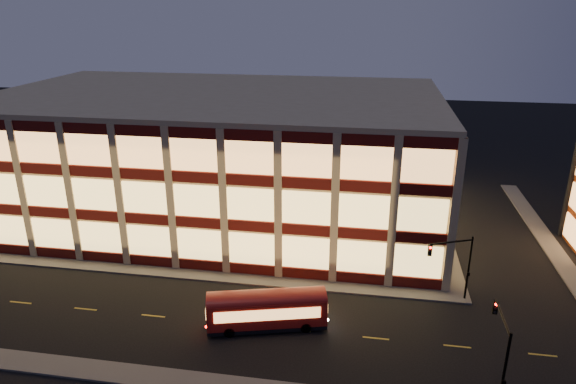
# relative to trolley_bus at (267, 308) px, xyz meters

# --- Properties ---
(ground) EXTENTS (200.00, 200.00, 0.00)m
(ground) POSITION_rel_trolley_bus_xyz_m (-7.49, 5.90, -1.74)
(ground) COLOR black
(ground) RESTS_ON ground
(sidewalk_office_south) EXTENTS (54.00, 2.00, 0.15)m
(sidewalk_office_south) POSITION_rel_trolley_bus_xyz_m (-10.49, 6.90, -1.66)
(sidewalk_office_south) COLOR #514F4C
(sidewalk_office_south) RESTS_ON ground
(sidewalk_office_east) EXTENTS (2.00, 30.00, 0.15)m
(sidewalk_office_east) POSITION_rel_trolley_bus_xyz_m (15.51, 22.90, -1.66)
(sidewalk_office_east) COLOR #514F4C
(sidewalk_office_east) RESTS_ON ground
(sidewalk_tower_west) EXTENTS (2.00, 30.00, 0.15)m
(sidewalk_tower_west) POSITION_rel_trolley_bus_xyz_m (26.51, 22.90, -1.66)
(sidewalk_tower_west) COLOR #514F4C
(sidewalk_tower_west) RESTS_ON ground
(sidewalk_near) EXTENTS (100.00, 2.00, 0.15)m
(sidewalk_near) POSITION_rel_trolley_bus_xyz_m (-7.49, -7.10, -1.66)
(sidewalk_near) COLOR #514F4C
(sidewalk_near) RESTS_ON ground
(office_building) EXTENTS (50.45, 30.45, 14.50)m
(office_building) POSITION_rel_trolley_bus_xyz_m (-10.40, 22.81, 5.51)
(office_building) COLOR tan
(office_building) RESTS_ON ground
(traffic_signal_far) EXTENTS (3.79, 1.87, 6.00)m
(traffic_signal_far) POSITION_rel_trolley_bus_xyz_m (14.72, 6.13, 2.38)
(traffic_signal_far) COLOR black
(traffic_signal_far) RESTS_ON ground
(traffic_signal_near) EXTENTS (0.32, 4.45, 6.00)m
(traffic_signal_near) POSITION_rel_trolley_bus_xyz_m (16.01, -5.13, 2.39)
(traffic_signal_near) COLOR black
(traffic_signal_near) RESTS_ON ground
(trolley_bus) EXTENTS (9.53, 4.67, 3.13)m
(trolley_bus) POSITION_rel_trolley_bus_xyz_m (0.00, 0.00, 0.00)
(trolley_bus) COLOR #960D08
(trolley_bus) RESTS_ON ground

